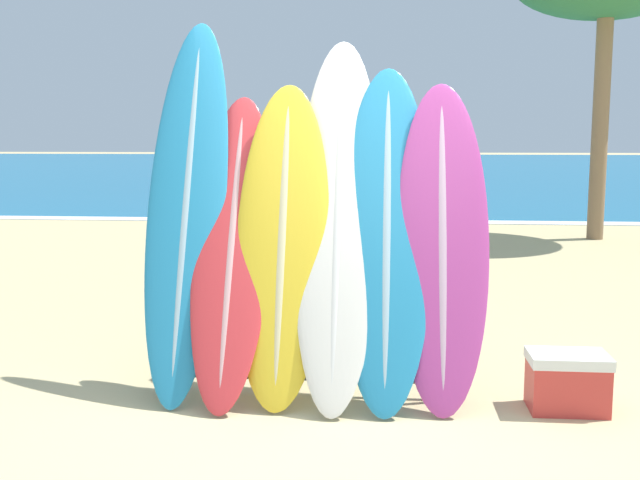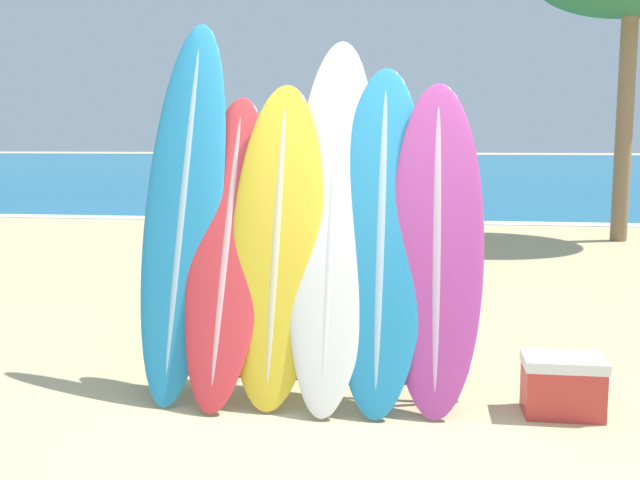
{
  "view_description": "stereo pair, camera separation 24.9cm",
  "coord_description": "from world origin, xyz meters",
  "px_view_note": "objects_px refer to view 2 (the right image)",
  "views": [
    {
      "loc": [
        0.15,
        -4.0,
        1.65
      ],
      "look_at": [
        -0.34,
        1.42,
        0.9
      ],
      "focal_mm": 42.0,
      "sensor_mm": 36.0,
      "label": 1
    },
    {
      "loc": [
        0.4,
        -3.97,
        1.65
      ],
      "look_at": [
        -0.34,
        1.42,
        0.9
      ],
      "focal_mm": 42.0,
      "sensor_mm": 36.0,
      "label": 2
    }
  ],
  "objects_px": {
    "surfboard_slot_2": "(277,240)",
    "surfboard_slot_5": "(437,243)",
    "surfboard_slot_3": "(333,215)",
    "person_near_water": "(465,187)",
    "surfboard_slot_0": "(184,203)",
    "person_far_left": "(314,195)",
    "surfboard_slot_1": "(228,245)",
    "surfboard_slot_4": "(381,232)",
    "person_mid_beach": "(353,182)",
    "cooler_box": "(563,385)",
    "surfboard_rack": "(303,323)"
  },
  "relations": [
    {
      "from": "person_near_water",
      "to": "person_mid_beach",
      "type": "bearing_deg",
      "value": -5.22
    },
    {
      "from": "surfboard_slot_4",
      "to": "surfboard_slot_5",
      "type": "bearing_deg",
      "value": -5.51
    },
    {
      "from": "surfboard_slot_0",
      "to": "surfboard_slot_5",
      "type": "bearing_deg",
      "value": -3.42
    },
    {
      "from": "surfboard_slot_2",
      "to": "surfboard_slot_5",
      "type": "height_order",
      "value": "same"
    },
    {
      "from": "surfboard_slot_3",
      "to": "person_mid_beach",
      "type": "distance_m",
      "value": 7.12
    },
    {
      "from": "surfboard_slot_4",
      "to": "surfboard_slot_3",
      "type": "bearing_deg",
      "value": 170.7
    },
    {
      "from": "surfboard_slot_1",
      "to": "person_mid_beach",
      "type": "bearing_deg",
      "value": 88.83
    },
    {
      "from": "surfboard_slot_3",
      "to": "surfboard_slot_4",
      "type": "height_order",
      "value": "surfboard_slot_3"
    },
    {
      "from": "surfboard_slot_0",
      "to": "person_far_left",
      "type": "xyz_separation_m",
      "value": [
        0.02,
        5.82,
        -0.38
      ]
    },
    {
      "from": "person_mid_beach",
      "to": "surfboard_slot_0",
      "type": "bearing_deg",
      "value": -39.67
    },
    {
      "from": "surfboard_slot_3",
      "to": "surfboard_slot_1",
      "type": "bearing_deg",
      "value": -172.62
    },
    {
      "from": "person_near_water",
      "to": "surfboard_slot_2",
      "type": "bearing_deg",
      "value": 69.58
    },
    {
      "from": "surfboard_slot_2",
      "to": "person_near_water",
      "type": "height_order",
      "value": "surfboard_slot_2"
    },
    {
      "from": "surfboard_slot_3",
      "to": "surfboard_slot_4",
      "type": "relative_size",
      "value": 1.09
    },
    {
      "from": "person_near_water",
      "to": "cooler_box",
      "type": "xyz_separation_m",
      "value": [
        0.19,
        -7.42,
        -0.7
      ]
    },
    {
      "from": "person_mid_beach",
      "to": "cooler_box",
      "type": "distance_m",
      "value": 7.61
    },
    {
      "from": "surfboard_slot_5",
      "to": "surfboard_slot_4",
      "type": "bearing_deg",
      "value": 174.49
    },
    {
      "from": "surfboard_slot_1",
      "to": "surfboard_slot_2",
      "type": "height_order",
      "value": "surfboard_slot_2"
    },
    {
      "from": "surfboard_slot_2",
      "to": "cooler_box",
      "type": "xyz_separation_m",
      "value": [
        1.76,
        -0.14,
        -0.83
      ]
    },
    {
      "from": "surfboard_slot_1",
      "to": "surfboard_slot_4",
      "type": "relative_size",
      "value": 0.91
    },
    {
      "from": "surfboard_slot_3",
      "to": "cooler_box",
      "type": "height_order",
      "value": "surfboard_slot_3"
    },
    {
      "from": "cooler_box",
      "to": "surfboard_slot_4",
      "type": "bearing_deg",
      "value": 171.03
    },
    {
      "from": "surfboard_slot_3",
      "to": "surfboard_slot_5",
      "type": "height_order",
      "value": "surfboard_slot_3"
    },
    {
      "from": "surfboard_slot_1",
      "to": "surfboard_slot_3",
      "type": "relative_size",
      "value": 0.84
    },
    {
      "from": "surfboard_slot_5",
      "to": "person_near_water",
      "type": "xyz_separation_m",
      "value": [
        0.57,
        7.27,
        -0.12
      ]
    },
    {
      "from": "surfboard_slot_5",
      "to": "person_far_left",
      "type": "distance_m",
      "value": 6.14
    },
    {
      "from": "surfboard_slot_0",
      "to": "surfboard_slot_4",
      "type": "distance_m",
      "value": 1.31
    },
    {
      "from": "surfboard_slot_0",
      "to": "cooler_box",
      "type": "bearing_deg",
      "value": -5.69
    },
    {
      "from": "surfboard_slot_3",
      "to": "person_near_water",
      "type": "xyz_separation_m",
      "value": [
        1.23,
        7.19,
        -0.28
      ]
    },
    {
      "from": "cooler_box",
      "to": "person_far_left",
      "type": "bearing_deg",
      "value": 111.46
    },
    {
      "from": "surfboard_rack",
      "to": "surfboard_slot_2",
      "type": "bearing_deg",
      "value": 174.48
    },
    {
      "from": "surfboard_rack",
      "to": "cooler_box",
      "type": "relative_size",
      "value": 4.17
    },
    {
      "from": "surfboard_slot_2",
      "to": "surfboard_slot_5",
      "type": "xyz_separation_m",
      "value": [
        1.0,
        0.01,
        -0.0
      ]
    },
    {
      "from": "surfboard_slot_2",
      "to": "surfboard_slot_4",
      "type": "xyz_separation_m",
      "value": [
        0.66,
        0.04,
        0.06
      ]
    },
    {
      "from": "person_mid_beach",
      "to": "person_far_left",
      "type": "distance_m",
      "value": 1.34
    },
    {
      "from": "surfboard_slot_3",
      "to": "surfboard_slot_5",
      "type": "xyz_separation_m",
      "value": [
        0.66,
        -0.08,
        -0.16
      ]
    },
    {
      "from": "surfboard_slot_2",
      "to": "surfboard_slot_3",
      "type": "height_order",
      "value": "surfboard_slot_3"
    },
    {
      "from": "person_far_left",
      "to": "surfboard_slot_1",
      "type": "bearing_deg",
      "value": -77.19
    },
    {
      "from": "surfboard_slot_3",
      "to": "surfboard_slot_5",
      "type": "distance_m",
      "value": 0.68
    },
    {
      "from": "surfboard_slot_1",
      "to": "person_near_water",
      "type": "distance_m",
      "value": 7.52
    },
    {
      "from": "surfboard_slot_0",
      "to": "surfboard_slot_5",
      "type": "distance_m",
      "value": 1.66
    },
    {
      "from": "surfboard_slot_0",
      "to": "surfboard_slot_2",
      "type": "bearing_deg",
      "value": -9.19
    },
    {
      "from": "surfboard_rack",
      "to": "surfboard_slot_3",
      "type": "relative_size",
      "value": 0.85
    },
    {
      "from": "person_near_water",
      "to": "surfboard_rack",
      "type": "bearing_deg",
      "value": 70.86
    },
    {
      "from": "surfboard_slot_3",
      "to": "person_near_water",
      "type": "bearing_deg",
      "value": 80.31
    },
    {
      "from": "surfboard_slot_5",
      "to": "person_far_left",
      "type": "height_order",
      "value": "surfboard_slot_5"
    },
    {
      "from": "surfboard_slot_0",
      "to": "surfboard_slot_5",
      "type": "relative_size",
      "value": 1.22
    },
    {
      "from": "surfboard_slot_1",
      "to": "surfboard_slot_0",
      "type": "bearing_deg",
      "value": 162.36
    },
    {
      "from": "surfboard_slot_2",
      "to": "surfboard_slot_3",
      "type": "distance_m",
      "value": 0.39
    },
    {
      "from": "surfboard_rack",
      "to": "surfboard_slot_5",
      "type": "height_order",
      "value": "surfboard_slot_5"
    }
  ]
}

